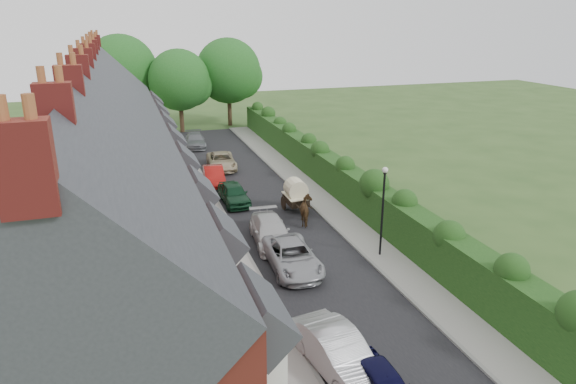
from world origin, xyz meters
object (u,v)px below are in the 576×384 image
object	(u,v)px
car_green	(234,194)
lamppost	(383,201)
horse	(307,211)
car_red	(214,176)
horse_cart	(296,193)
car_grey	(195,140)
car_white	(271,231)
car_silver_a	(338,352)
car_beige	(222,161)
car_silver_b	(292,256)

from	to	relation	value
car_green	lamppost	bearing A→B (deg)	-63.17
car_green	horse	size ratio (longest dim) A/B	2.09
car_red	horse_cart	world-z (taller)	horse_cart
car_grey	horse_cart	world-z (taller)	horse_cart
car_grey	car_green	bearing A→B (deg)	-85.68
car_white	car_silver_a	bearing A→B (deg)	-89.16
lamppost	car_green	bearing A→B (deg)	118.41
car_white	horse_cart	bearing A→B (deg)	60.11
car_grey	car_beige	bearing A→B (deg)	-79.38
horse_cart	car_white	bearing A→B (deg)	-124.75
lamppost	car_white	xyz separation A→B (m)	(-5.25, 3.57, -2.56)
car_beige	lamppost	bearing A→B (deg)	-71.67
car_white	car_beige	bearing A→B (deg)	93.96
car_silver_a	car_red	distance (m)	23.92
car_red	car_grey	world-z (taller)	car_red
car_grey	horse	size ratio (longest dim) A/B	2.31
car_grey	car_silver_b	bearing A→B (deg)	-84.32
horse	horse_cart	bearing A→B (deg)	-77.38
car_silver_a	car_red	world-z (taller)	car_silver_a
lamppost	car_white	distance (m)	6.85
car_silver_a	horse	world-z (taller)	horse
car_white	car_grey	bearing A→B (deg)	96.65
horse	horse_cart	size ratio (longest dim) A/B	0.64
car_grey	horse	xyz separation A→B (m)	(3.81, -22.63, 0.18)
lamppost	car_green	world-z (taller)	lamppost
car_green	car_silver_b	bearing A→B (deg)	-87.47
car_silver_a	horse	distance (m)	14.47
car_silver_b	car_grey	xyz separation A→B (m)	(-0.93, 28.27, -0.03)
horse_cart	car_green	bearing A→B (deg)	141.66
car_red	horse_cart	bearing A→B (deg)	-56.72
car_green	car_grey	size ratio (longest dim) A/B	0.91
car_red	car_green	bearing A→B (deg)	-78.82
car_white	car_beige	size ratio (longest dim) A/B	1.02
car_silver_a	car_beige	world-z (taller)	car_silver_a
car_green	horse_cart	distance (m)	4.70
car_silver_a	car_green	distance (m)	19.05
car_red	car_beige	size ratio (longest dim) A/B	0.86
lamppost	car_white	bearing A→B (deg)	145.77
car_silver_a	car_silver_b	world-z (taller)	car_silver_a
car_silver_b	horse_cart	bearing A→B (deg)	71.97
car_silver_a	car_green	xyz separation A→B (m)	(0.21, 19.05, -0.07)
car_silver_b	car_red	world-z (taller)	car_silver_b
car_green	car_grey	distance (m)	17.53
car_silver_a	car_red	size ratio (longest dim) A/B	1.14
car_green	car_red	world-z (taller)	car_green
car_beige	car_silver_b	bearing A→B (deg)	-86.12
car_green	car_red	size ratio (longest dim) A/B	1.01
car_silver_b	horse_cart	size ratio (longest dim) A/B	1.60
car_silver_b	car_beige	size ratio (longest dim) A/B	1.05
car_green	horse_cart	bearing A→B (deg)	-39.92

